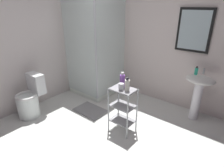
# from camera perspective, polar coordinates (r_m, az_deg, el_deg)

# --- Properties ---
(ground_plane) EXTENTS (4.20, 4.20, 0.02)m
(ground_plane) POSITION_cam_1_polar(r_m,az_deg,el_deg) (2.89, -3.64, -17.61)
(ground_plane) COLOR silver
(wall_back) EXTENTS (4.20, 0.14, 2.50)m
(wall_back) POSITION_cam_1_polar(r_m,az_deg,el_deg) (3.80, 15.58, 13.01)
(wall_back) COLOR silver
(wall_back) RESTS_ON ground_plane
(wall_left) EXTENTS (0.10, 4.20, 2.50)m
(wall_left) POSITION_cam_1_polar(r_m,az_deg,el_deg) (3.76, -25.95, 11.41)
(wall_left) COLOR silver
(wall_left) RESTS_ON ground_plane
(shower_stall) EXTENTS (0.92, 0.92, 2.00)m
(shower_stall) POSITION_cam_1_polar(r_m,az_deg,el_deg) (4.13, -4.86, 3.23)
(shower_stall) COLOR white
(shower_stall) RESTS_ON ground_plane
(pedestal_sink) EXTENTS (0.46, 0.37, 0.81)m
(pedestal_sink) POSITION_cam_1_polar(r_m,az_deg,el_deg) (3.43, 25.21, -1.37)
(pedestal_sink) COLOR white
(pedestal_sink) RESTS_ON ground_plane
(sink_faucet) EXTENTS (0.03, 0.03, 0.10)m
(sink_faucet) POSITION_cam_1_polar(r_m,az_deg,el_deg) (3.44, 26.53, 3.54)
(sink_faucet) COLOR silver
(sink_faucet) RESTS_ON pedestal_sink
(toilet) EXTENTS (0.37, 0.49, 0.76)m
(toilet) POSITION_cam_1_polar(r_m,az_deg,el_deg) (3.63, -23.97, -4.39)
(toilet) COLOR white
(toilet) RESTS_ON ground_plane
(storage_cart) EXTENTS (0.38, 0.28, 0.74)m
(storage_cart) POSITION_cam_1_polar(r_m,az_deg,el_deg) (2.87, 3.32, -6.97)
(storage_cart) COLOR silver
(storage_cart) RESTS_ON ground_plane
(hand_soap_bottle) EXTENTS (0.05, 0.05, 0.14)m
(hand_soap_bottle) POSITION_cam_1_polar(r_m,az_deg,el_deg) (3.36, 24.61, 3.67)
(hand_soap_bottle) COLOR #2DBC99
(hand_soap_bottle) RESTS_ON pedestal_sink
(lotion_bottle_white) EXTENTS (0.07, 0.07, 0.21)m
(lotion_bottle_white) POSITION_cam_1_polar(r_m,az_deg,el_deg) (2.63, 4.71, -0.34)
(lotion_bottle_white) COLOR white
(lotion_bottle_white) RESTS_ON storage_cart
(conditioner_bottle_purple) EXTENTS (0.08, 0.08, 0.24)m
(conditioner_bottle_purple) POSITION_cam_1_polar(r_m,az_deg,el_deg) (2.74, 3.21, 1.01)
(conditioner_bottle_purple) COLOR purple
(conditioner_bottle_purple) RESTS_ON storage_cart
(rinse_cup) EXTENTS (0.08, 0.08, 0.10)m
(rinse_cup) POSITION_cam_1_polar(r_m,az_deg,el_deg) (2.67, 2.86, -0.84)
(rinse_cup) COLOR silver
(rinse_cup) RESTS_ON storage_cart
(bath_mat) EXTENTS (0.60, 0.40, 0.02)m
(bath_mat) POSITION_cam_1_polar(r_m,az_deg,el_deg) (3.61, -6.66, -8.08)
(bath_mat) COLOR gray
(bath_mat) RESTS_ON ground_plane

